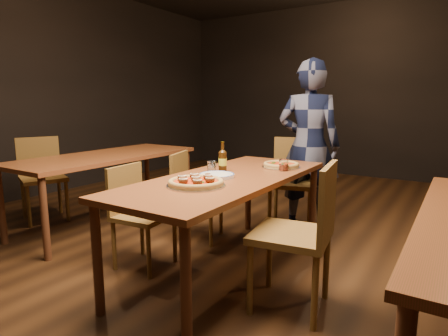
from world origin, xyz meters
The scene contains 16 objects.
ground centered at (0.00, 0.00, 0.00)m, with size 9.00×9.00×0.00m, color black.
room_shell centered at (0.00, 0.00, 1.86)m, with size 9.00×9.00×9.00m.
table_main centered at (0.00, 0.00, 0.68)m, with size 0.80×2.00×0.75m.
table_left centered at (-1.70, 0.30, 0.68)m, with size 0.80×2.00×0.75m.
chair_main_nw centered at (-0.60, -0.28, 0.42)m, with size 0.39×0.39×0.84m, color brown, non-canonical shape.
chair_main_sw centered at (-0.60, 0.44, 0.43)m, with size 0.40×0.40×0.87m, color brown, non-canonical shape.
chair_main_e centered at (0.61, -0.22, 0.49)m, with size 0.46×0.46×0.98m, color brown, non-canonical shape.
chair_end centered at (0.03, 1.21, 0.49)m, with size 0.45×0.45×0.97m, color brown, non-canonical shape.
chair_nbr_left centered at (-2.39, 0.00, 0.48)m, with size 0.44×0.44×0.95m, color brown, non-canonical shape.
pizza_meatball centered at (0.00, -0.39, 0.78)m, with size 0.39×0.39×0.07m.
pizza_margherita centered at (0.17, 0.58, 0.77)m, with size 0.32×0.32×0.04m.
plate_stack centered at (-0.05, -0.07, 0.76)m, with size 0.26×0.26×0.02m, color white.
beer_bottle centered at (-0.14, 0.14, 0.83)m, with size 0.07×0.07×0.23m.
water_glass centered at (-0.20, 0.08, 0.79)m, with size 0.07×0.07×0.09m, color white.
amber_glass centered at (0.26, 0.44, 0.80)m, with size 0.07×0.07×0.09m, color #A63512.
diner centered at (0.14, 1.32, 0.86)m, with size 0.63×0.41×1.72m, color black.
Camera 1 is at (1.45, -2.32, 1.30)m, focal length 30.00 mm.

